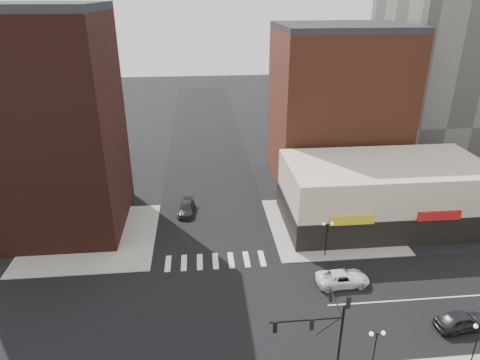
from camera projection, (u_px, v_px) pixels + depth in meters
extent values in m
plane|color=black|center=(221.00, 313.00, 38.93)|extent=(240.00, 240.00, 0.00)
cube|color=black|center=(221.00, 313.00, 38.92)|extent=(200.00, 14.00, 0.02)
cube|color=black|center=(221.00, 313.00, 38.92)|extent=(14.00, 200.00, 0.02)
cube|color=gray|center=(92.00, 237.00, 50.80)|extent=(15.00, 15.00, 0.12)
cube|color=gray|center=(330.00, 225.00, 53.40)|extent=(15.00, 15.00, 0.12)
cube|color=#371811|center=(44.00, 128.00, 49.01)|extent=(16.00, 15.00, 25.00)
cube|color=brown|center=(336.00, 108.00, 63.03)|extent=(18.00, 15.00, 22.00)
cube|color=beige|center=(383.00, 193.00, 52.84)|extent=(24.00, 12.00, 8.00)
cube|color=black|center=(380.00, 209.00, 53.77)|extent=(24.20, 12.20, 3.40)
cylinder|color=black|center=(340.00, 345.00, 30.78)|extent=(0.18, 0.18, 7.00)
cylinder|color=black|center=(307.00, 320.00, 29.54)|extent=(5.20, 0.11, 0.11)
cylinder|color=black|center=(328.00, 326.00, 29.96)|extent=(1.72, 0.06, 1.46)
cylinder|color=black|center=(337.00, 303.00, 31.14)|extent=(0.11, 3.00, 0.11)
cube|color=black|center=(275.00, 327.00, 29.50)|extent=(0.28, 0.18, 0.95)
sphere|color=red|center=(275.00, 324.00, 29.38)|extent=(0.16, 0.16, 0.16)
cube|color=black|center=(312.00, 324.00, 29.73)|extent=(0.28, 0.18, 0.95)
sphere|color=red|center=(312.00, 321.00, 29.61)|extent=(0.16, 0.16, 0.16)
cube|color=black|center=(331.00, 296.00, 32.48)|extent=(0.18, 0.28, 0.95)
sphere|color=red|center=(331.00, 293.00, 32.36)|extent=(0.16, 0.16, 0.16)
cube|color=black|center=(349.00, 303.00, 29.27)|extent=(0.28, 0.18, 0.95)
sphere|color=red|center=(349.00, 299.00, 29.15)|extent=(0.16, 0.16, 0.16)
cylinder|color=black|center=(374.00, 354.00, 31.77)|extent=(0.11, 0.11, 4.00)
cylinder|color=black|center=(377.00, 334.00, 31.00)|extent=(0.90, 0.06, 0.06)
sphere|color=white|center=(371.00, 334.00, 30.92)|extent=(0.32, 0.32, 0.32)
sphere|color=white|center=(383.00, 333.00, 31.00)|extent=(0.32, 0.32, 0.32)
cylinder|color=black|center=(475.00, 346.00, 32.49)|extent=(0.11, 0.11, 4.00)
sphere|color=white|center=(476.00, 326.00, 31.64)|extent=(0.32, 0.32, 0.32)
cylinder|color=black|center=(326.00, 240.00, 46.42)|extent=(0.11, 0.11, 4.00)
cylinder|color=black|center=(328.00, 224.00, 45.66)|extent=(0.90, 0.06, 0.06)
sphere|color=white|center=(324.00, 224.00, 45.57)|extent=(0.32, 0.32, 0.32)
sphere|color=white|center=(332.00, 223.00, 45.66)|extent=(0.32, 0.32, 0.32)
imported|color=silver|center=(343.00, 278.00, 42.44)|extent=(5.35, 2.62, 1.46)
imported|color=black|center=(462.00, 321.00, 36.84)|extent=(4.90, 2.36, 1.61)
imported|color=black|center=(187.00, 208.00, 56.22)|extent=(2.38, 4.96, 1.39)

